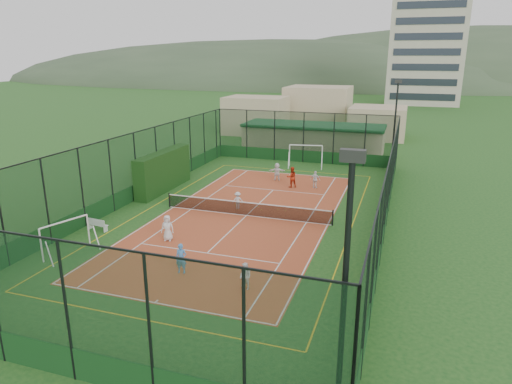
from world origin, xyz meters
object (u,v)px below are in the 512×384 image
apartment_tower (428,33)px  child_far_back (277,172)px  child_far_right (315,180)px  clubhouse (313,138)px  coach (292,177)px  floodlight_ne (395,126)px  child_near_mid (181,259)px  child_near_left (167,228)px  child_near_right (245,276)px  futsal_goal_near (66,238)px  floodlight_se (343,306)px  futsal_goal_far (306,156)px  child_far_left (238,200)px  white_bench (98,224)px

apartment_tower → child_far_back: apartment_tower is taller
child_far_right → child_far_back: 3.87m
clubhouse → child_far_back: size_ratio=10.08×
coach → child_far_back: bearing=-75.8°
floodlight_ne → apartment_tower: size_ratio=0.28×
clubhouse → child_near_mid: (-0.23, -30.92, -0.81)m
apartment_tower → child_near_left: 89.85m
floodlight_ne → clubhouse: floodlight_ne is taller
child_near_right → child_far_back: child_far_back is taller
futsal_goal_near → child_near_left: (4.31, 3.34, -0.15)m
floodlight_se → child_far_right: (-5.55, 24.64, -3.40)m
futsal_goal_far → child_near_right: 24.75m
clubhouse → child_far_right: clubhouse is taller
floodlight_ne → child_near_right: bearing=-101.5°
child_far_left → clubhouse: bearing=-118.3°
futsal_goal_near → child_far_left: size_ratio=2.33×
apartment_tower → child_far_back: (-12.56, -72.57, -14.24)m
clubhouse → futsal_goal_far: clubhouse is taller
child_far_right → coach: (-1.88, -0.35, 0.14)m
coach → child_near_mid: bearing=54.5°
child_near_left → child_near_right: (6.23, -4.00, -0.12)m
clubhouse → apartment_tower: 62.64m
futsal_goal_far → child_far_right: size_ratio=2.28×
floodlight_ne → child_near_mid: bearing=-109.1°
white_bench → coach: bearing=63.0°
child_far_left → coach: size_ratio=0.72×
apartment_tower → futsal_goal_far: (-11.32, -66.85, -13.96)m
coach → floodlight_ne: bearing=-160.4°
floodlight_se → child_near_left: floodlight_se is taller
futsal_goal_near → floodlight_ne: bearing=-13.1°
white_bench → coach: size_ratio=0.84×
clubhouse → white_bench: 28.50m
child_near_right → child_far_right: size_ratio=0.90×
child_near_mid → child_far_back: (-0.33, 18.34, -0.01)m
child_far_right → child_near_mid: bearing=87.8°
child_far_back → coach: coach is taller
futsal_goal_near → child_near_left: 5.45m
child_near_left → futsal_goal_far: bearing=67.5°
child_near_mid → child_far_right: bearing=68.6°
floodlight_se → child_near_left: size_ratio=5.41×
child_near_left → child_far_right: size_ratio=1.07×
floodlight_ne → child_near_mid: floodlight_ne is taller
apartment_tower → child_far_right: size_ratio=21.10×
child_near_mid → child_far_right: (3.28, 16.95, -0.05)m
apartment_tower → child_near_right: (-8.68, -91.45, -14.35)m
child_near_right → child_far_back: bearing=134.8°
floodlight_ne → child_far_left: floodlight_ne is taller
floodlight_ne → white_bench: bearing=-126.7°
futsal_goal_far → clubhouse: bearing=85.8°
futsal_goal_far → child_near_mid: 24.09m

